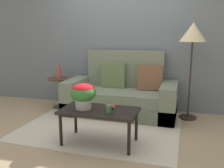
% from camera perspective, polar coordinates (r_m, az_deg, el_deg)
% --- Properties ---
extents(ground_plane, '(14.00, 14.00, 0.00)m').
position_cam_1_polar(ground_plane, '(3.86, -2.87, -10.33)').
color(ground_plane, tan).
extents(wall_back, '(6.40, 0.12, 2.60)m').
position_cam_1_polar(wall_back, '(4.85, 2.31, 9.92)').
color(wall_back, slate).
rests_on(wall_back, ground).
extents(area_rug, '(2.38, 1.96, 0.01)m').
position_cam_1_polar(area_rug, '(3.98, -2.19, -9.55)').
color(area_rug, beige).
rests_on(area_rug, ground).
extents(couch, '(1.97, 0.89, 1.13)m').
position_cam_1_polar(couch, '(4.49, 2.21, -2.73)').
color(couch, '#626B59').
rests_on(couch, ground).
extents(coffee_table, '(1.00, 0.55, 0.47)m').
position_cam_1_polar(coffee_table, '(3.24, -2.95, -6.74)').
color(coffee_table, black).
rests_on(coffee_table, ground).
extents(side_table, '(0.44, 0.44, 0.60)m').
position_cam_1_polar(side_table, '(4.91, -12.00, -0.76)').
color(side_table, '#4C331E').
rests_on(side_table, ground).
extents(floor_lamp, '(0.43, 0.43, 1.62)m').
position_cam_1_polar(floor_lamp, '(4.28, 18.19, 10.34)').
color(floor_lamp, '#2D2823').
rests_on(floor_lamp, ground).
extents(potted_plant, '(0.34, 0.34, 0.34)m').
position_cam_1_polar(potted_plant, '(3.22, -6.68, -2.12)').
color(potted_plant, '#B7B2A8').
rests_on(potted_plant, coffee_table).
extents(coffee_mug, '(0.12, 0.08, 0.10)m').
position_cam_1_polar(coffee_mug, '(3.07, -0.69, -5.83)').
color(coffee_mug, '#3D664C').
rests_on(coffee_mug, coffee_table).
extents(snack_bowl, '(0.13, 0.13, 0.07)m').
position_cam_1_polar(snack_bowl, '(3.25, -0.33, -5.08)').
color(snack_bowl, '#B2382D').
rests_on(snack_bowl, coffee_table).
extents(table_vase, '(0.12, 0.12, 0.26)m').
position_cam_1_polar(table_vase, '(4.86, -12.28, 2.58)').
color(table_vase, '#934C42').
rests_on(table_vase, side_table).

